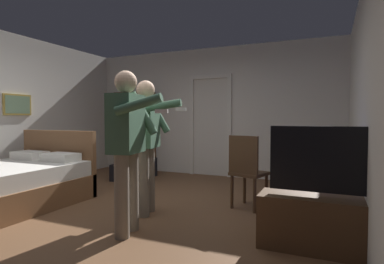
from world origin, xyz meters
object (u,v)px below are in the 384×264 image
object	(u,v)px
tv_flatscreen	(328,217)
suitcase_dark	(141,167)
bottle_on_table	(314,152)
person_blue_shirt	(127,140)
person_striped_shirt	(147,137)
suitcase_small	(127,173)
laptop	(299,156)
bookshelf	(136,129)
side_table	(302,178)
wooden_chair	(247,169)
bed	(11,184)

from	to	relation	value
tv_flatscreen	suitcase_dark	bearing A→B (deg)	145.59
bottle_on_table	person_blue_shirt	size ratio (longest dim) A/B	0.15
bottle_on_table	person_blue_shirt	xyz separation A→B (m)	(-1.76, -1.34, 0.19)
person_striped_shirt	suitcase_small	distance (m)	2.31
bottle_on_table	person_blue_shirt	distance (m)	2.22
tv_flatscreen	suitcase_dark	world-z (taller)	tv_flatscreen
laptop	person_striped_shirt	size ratio (longest dim) A/B	0.20
laptop	suitcase_small	bearing A→B (deg)	164.36
bookshelf	laptop	world-z (taller)	bookshelf
side_table	suitcase_dark	world-z (taller)	side_table
suitcase_dark	bottle_on_table	bearing A→B (deg)	-20.60
bookshelf	wooden_chair	bearing A→B (deg)	-32.70
bed	person_blue_shirt	size ratio (longest dim) A/B	1.11
wooden_chair	laptop	bearing A→B (deg)	-1.30
side_table	laptop	world-z (taller)	laptop
person_blue_shirt	wooden_chair	bearing A→B (deg)	56.62
bookshelf	suitcase_dark	size ratio (longest dim) A/B	3.13
bed	bottle_on_table	world-z (taller)	bed
side_table	person_striped_shirt	world-z (taller)	person_striped_shirt
bookshelf	person_striped_shirt	distance (m)	3.36
bed	suitcase_dark	xyz separation A→B (m)	(0.42, 2.62, -0.11)
bed	tv_flatscreen	bearing A→B (deg)	1.99
bed	tv_flatscreen	xyz separation A→B (m)	(4.04, 0.14, 0.02)
wooden_chair	suitcase_dark	world-z (taller)	wooden_chair
laptop	bottle_on_table	world-z (taller)	bottle_on_table
bookshelf	laptop	distance (m)	4.28
tv_flatscreen	wooden_chair	world-z (taller)	tv_flatscreen
tv_flatscreen	person_striped_shirt	size ratio (longest dim) A/B	0.73
bookshelf	laptop	bearing A→B (deg)	-28.06
person_blue_shirt	suitcase_small	size ratio (longest dim) A/B	2.75
suitcase_small	suitcase_dark	bearing A→B (deg)	90.55
bottle_on_table	person_striped_shirt	bearing A→B (deg)	-161.23
bookshelf	suitcase_dark	bearing A→B (deg)	-47.69
bottle_on_table	side_table	bearing A→B (deg)	150.26
bed	person_blue_shirt	bearing A→B (deg)	-6.12
side_table	person_blue_shirt	world-z (taller)	person_blue_shirt
tv_flatscreen	person_blue_shirt	distance (m)	2.08
bookshelf	laptop	xyz separation A→B (m)	(3.77, -2.01, -0.22)
bottle_on_table	person_striped_shirt	xyz separation A→B (m)	(-1.95, -0.66, 0.18)
person_striped_shirt	suitcase_small	bearing A→B (deg)	132.13
side_table	laptop	bearing A→B (deg)	-126.12
bottle_on_table	wooden_chair	bearing A→B (deg)	176.44
bottle_on_table	suitcase_dark	distance (m)	3.81
suitcase_small	laptop	bearing A→B (deg)	-20.59
laptop	bookshelf	bearing A→B (deg)	151.94
bookshelf	side_table	distance (m)	4.31
person_blue_shirt	bed	bearing A→B (deg)	173.88
laptop	person_blue_shirt	size ratio (longest dim) A/B	0.20
bed	bottle_on_table	xyz separation A→B (m)	(3.87, 1.12, 0.50)
bookshelf	tv_flatscreen	distance (m)	5.15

